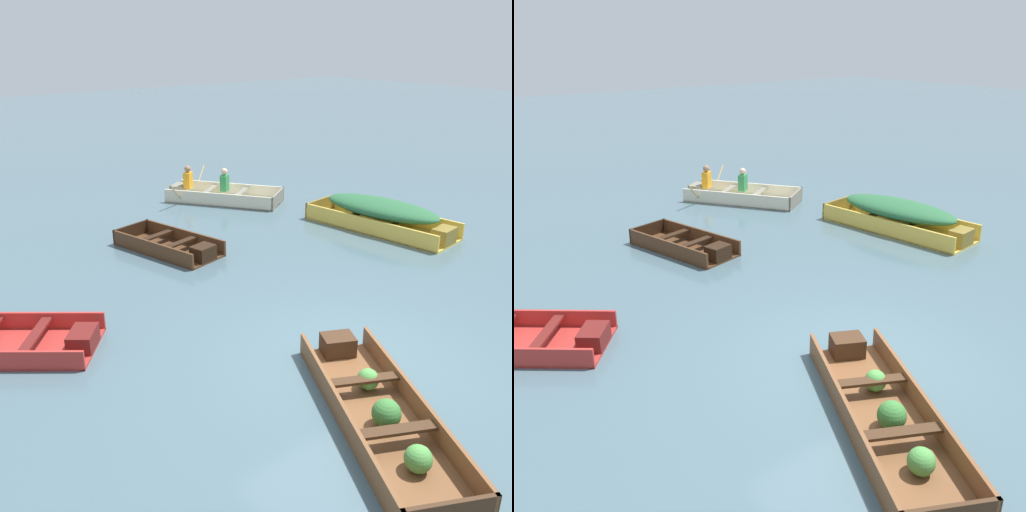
# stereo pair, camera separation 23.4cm
# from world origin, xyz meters

# --- Properties ---
(ground_plane) EXTENTS (80.00, 80.00, 0.00)m
(ground_plane) POSITION_xyz_m (0.00, 0.00, 0.00)
(ground_plane) COLOR #47606B
(dinghy_wooden_brown_foreground) EXTENTS (2.42, 3.46, 0.39)m
(dinghy_wooden_brown_foreground) POSITION_xyz_m (-0.68, -1.08, 0.13)
(dinghy_wooden_brown_foreground) COLOR brown
(dinghy_wooden_brown_foreground) RESTS_ON ground
(skiff_yellow_near_moored) EXTENTS (1.70, 3.73, 0.72)m
(skiff_yellow_near_moored) POSITION_xyz_m (4.90, 3.57, 0.43)
(skiff_yellow_near_moored) COLOR #E5BC47
(skiff_yellow_near_moored) RESTS_ON ground
(skiff_dark_varnish_mid_moored) EXTENTS (1.56, 2.58, 0.34)m
(skiff_dark_varnish_mid_moored) POSITION_xyz_m (0.24, 5.36, 0.12)
(skiff_dark_varnish_mid_moored) COLOR #4C2D19
(skiff_dark_varnish_mid_moored) RESTS_ON ground
(skiff_red_far_moored) EXTENTS (2.73, 2.50, 0.31)m
(skiff_red_far_moored) POSITION_xyz_m (-3.60, 3.26, 0.10)
(skiff_red_far_moored) COLOR #AD2D28
(skiff_red_far_moored) RESTS_ON ground
(rowboat_cream_with_crew) EXTENTS (3.00, 3.21, 0.93)m
(rowboat_cream_with_crew) POSITION_xyz_m (3.26, 8.02, 0.19)
(rowboat_cream_with_crew) COLOR beige
(rowboat_cream_with_crew) RESTS_ON ground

